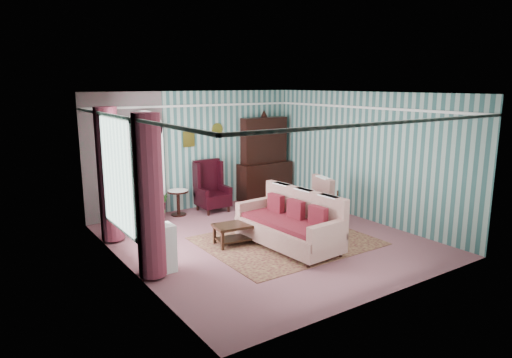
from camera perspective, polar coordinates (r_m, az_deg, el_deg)
floor at (r=9.23m, az=1.22°, el=-7.61°), size 6.00×6.00×0.00m
room_shell at (r=8.58m, az=-2.78°, el=4.68°), size 5.53×6.02×2.91m
bookcase at (r=10.78m, az=-13.51°, el=1.07°), size 0.80×0.28×2.24m
dresser_hutch at (r=12.17m, az=1.13°, el=2.89°), size 1.50×0.56×2.36m
wingback_left at (r=10.44m, az=-13.90°, el=-2.08°), size 0.76×0.80×1.25m
wingback_right at (r=11.14m, az=-5.45°, el=-0.91°), size 0.76×0.80×1.25m
seated_woman at (r=10.45m, az=-13.89°, el=-2.27°), size 0.44×0.40×1.18m
round_side_table at (r=10.98m, az=-9.68°, el=-2.96°), size 0.50×0.50×0.60m
nest_table at (r=11.32m, az=8.81°, el=-2.63°), size 0.45×0.38×0.54m
plant_stand at (r=7.77m, az=-12.21°, el=-8.59°), size 0.55×0.35×0.80m
rug at (r=9.17m, az=3.85°, el=-7.73°), size 3.20×2.60×0.01m
sofa at (r=8.71m, az=4.05°, el=-5.49°), size 1.24×2.26×0.97m
floral_armchair at (r=10.02m, az=6.62°, el=-3.53°), size 0.99×1.06×0.86m
coffee_table at (r=8.95m, az=-2.21°, el=-6.86°), size 1.02×0.63×0.41m
potted_plant_a at (r=7.48m, az=-12.73°, el=-4.58°), size 0.43×0.39×0.40m
potted_plant_b at (r=7.67m, az=-11.91°, el=-3.65°), size 0.29×0.23×0.52m
potted_plant_c at (r=7.63m, az=-13.30°, el=-4.46°), size 0.25×0.25×0.35m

